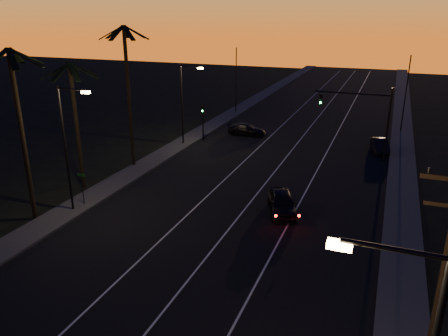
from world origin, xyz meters
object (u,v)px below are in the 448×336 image
at_px(utility_pole, 440,298).
at_px(right_car, 380,145).
at_px(signal_mast, 363,110).
at_px(cross_car, 247,130).
at_px(lead_car, 282,202).

height_order(utility_pole, right_car, utility_pole).
bearing_deg(signal_mast, right_car, 56.70).
xyz_separation_m(signal_mast, cross_car, (-12.91, 4.08, -4.13)).
height_order(utility_pole, cross_car, utility_pole).
xyz_separation_m(signal_mast, lead_car, (-4.02, -14.82, -4.01)).
height_order(lead_car, right_car, lead_car).
bearing_deg(utility_pole, cross_car, 117.01).
bearing_deg(right_car, utility_pole, -85.44).
xyz_separation_m(utility_pole, cross_car, (-17.37, 34.08, -4.66)).
bearing_deg(cross_car, signal_mast, -17.56).
relative_size(signal_mast, right_car, 1.66).
bearing_deg(right_car, lead_car, -108.39).
distance_m(lead_car, right_car, 18.58).
height_order(signal_mast, right_car, signal_mast).
xyz_separation_m(lead_car, cross_car, (-8.89, 18.91, -0.12)).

